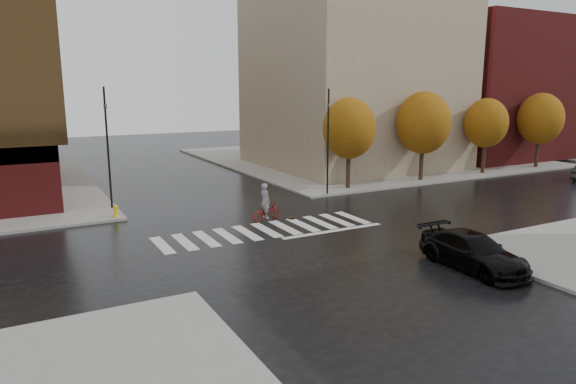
% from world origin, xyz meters
% --- Properties ---
extents(ground, '(120.00, 120.00, 0.00)m').
position_xyz_m(ground, '(0.00, 0.00, 0.00)').
color(ground, black).
rests_on(ground, ground).
extents(sidewalk_ne, '(30.00, 30.00, 0.15)m').
position_xyz_m(sidewalk_ne, '(21.00, 21.00, 0.07)').
color(sidewalk_ne, gray).
rests_on(sidewalk_ne, ground).
extents(crosswalk, '(12.00, 3.00, 0.01)m').
position_xyz_m(crosswalk, '(0.00, 0.50, 0.01)').
color(crosswalk, silver).
rests_on(crosswalk, ground).
extents(building_ne_tan, '(16.00, 16.00, 18.00)m').
position_xyz_m(building_ne_tan, '(17.00, 17.00, 9.15)').
color(building_ne_tan, gray).
rests_on(building_ne_tan, sidewalk_ne).
extents(building_ne_brick, '(14.00, 14.00, 14.00)m').
position_xyz_m(building_ne_brick, '(33.00, 16.00, 7.15)').
color(building_ne_brick, maroon).
rests_on(building_ne_brick, sidewalk_ne).
extents(tree_ne_a, '(3.80, 3.80, 6.50)m').
position_xyz_m(tree_ne_a, '(10.00, 7.40, 4.46)').
color(tree_ne_a, black).
rests_on(tree_ne_a, sidewalk_ne).
extents(tree_ne_b, '(4.20, 4.20, 6.89)m').
position_xyz_m(tree_ne_b, '(17.00, 7.40, 4.62)').
color(tree_ne_b, black).
rests_on(tree_ne_b, sidewalk_ne).
extents(tree_ne_c, '(3.60, 3.60, 6.31)m').
position_xyz_m(tree_ne_c, '(24.00, 7.40, 4.37)').
color(tree_ne_c, black).
rests_on(tree_ne_c, sidewalk_ne).
extents(tree_ne_d, '(4.00, 4.00, 6.70)m').
position_xyz_m(tree_ne_d, '(31.00, 7.40, 4.54)').
color(tree_ne_d, black).
rests_on(tree_ne_d, sidewalk_ne).
extents(sedan, '(2.14, 5.05, 1.45)m').
position_xyz_m(sedan, '(4.95, -8.73, 0.73)').
color(sedan, black).
rests_on(sedan, ground).
extents(cyclist, '(1.97, 1.11, 2.12)m').
position_xyz_m(cyclist, '(0.90, 2.38, 0.72)').
color(cyclist, maroon).
rests_on(cyclist, ground).
extents(traffic_light_nw, '(0.20, 0.17, 7.24)m').
position_xyz_m(traffic_light_nw, '(-6.30, 9.00, 4.26)').
color(traffic_light_nw, black).
rests_on(traffic_light_nw, sidewalk_nw).
extents(traffic_light_ne, '(0.20, 0.22, 7.11)m').
position_xyz_m(traffic_light_ne, '(7.50, 6.30, 4.18)').
color(traffic_light_ne, black).
rests_on(traffic_light_ne, sidewalk_ne).
extents(fire_hydrant, '(0.25, 0.25, 0.70)m').
position_xyz_m(fire_hydrant, '(-6.50, 6.50, 0.54)').
color(fire_hydrant, yellow).
rests_on(fire_hydrant, sidewalk_nw).
extents(manhole, '(0.64, 0.64, 0.01)m').
position_xyz_m(manhole, '(2.31, 2.00, 0.01)').
color(manhole, '#423417').
rests_on(manhole, ground).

